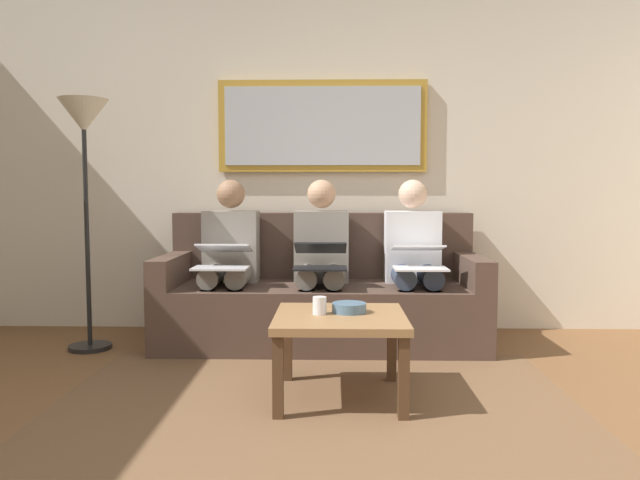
% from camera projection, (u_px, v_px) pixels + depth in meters
% --- Properties ---
extents(wall_rear, '(6.00, 0.12, 2.60)m').
position_uv_depth(wall_rear, '(323.00, 160.00, 4.72)').
color(wall_rear, beige).
rests_on(wall_rear, ground_plane).
extents(area_rug, '(2.60, 1.80, 0.01)m').
position_uv_depth(area_rug, '(316.00, 401.00, 3.08)').
color(area_rug, brown).
rests_on(area_rug, ground_plane).
extents(couch, '(2.20, 0.90, 0.90)m').
position_uv_depth(couch, '(321.00, 297.00, 4.32)').
color(couch, '#4C382D').
rests_on(couch, ground_plane).
extents(framed_mirror, '(1.57, 0.05, 0.69)m').
position_uv_depth(framed_mirror, '(322.00, 126.00, 4.61)').
color(framed_mirror, '#B7892D').
extents(coffee_table, '(0.66, 0.66, 0.43)m').
position_uv_depth(coffee_table, '(340.00, 326.00, 3.09)').
color(coffee_table, olive).
rests_on(coffee_table, ground_plane).
extents(cup, '(0.07, 0.07, 0.09)m').
position_uv_depth(cup, '(320.00, 306.00, 3.09)').
color(cup, silver).
rests_on(cup, coffee_table).
extents(bowl, '(0.18, 0.18, 0.05)m').
position_uv_depth(bowl, '(349.00, 308.00, 3.14)').
color(bowl, slate).
rests_on(bowl, coffee_table).
extents(person_left, '(0.38, 0.58, 1.14)m').
position_uv_depth(person_left, '(414.00, 257.00, 4.21)').
color(person_left, silver).
rests_on(person_left, couch).
extents(laptop_white, '(0.34, 0.37, 0.15)m').
position_uv_depth(laptop_white, '(419.00, 257.00, 3.97)').
color(laptop_white, white).
extents(person_middle, '(0.38, 0.58, 1.14)m').
position_uv_depth(person_middle, '(321.00, 256.00, 4.22)').
color(person_middle, gray).
rests_on(person_middle, couch).
extents(laptop_black, '(0.34, 0.39, 0.17)m').
position_uv_depth(laptop_black, '(320.00, 257.00, 3.99)').
color(laptop_black, black).
extents(person_right, '(0.38, 0.58, 1.14)m').
position_uv_depth(person_right, '(229.00, 256.00, 4.24)').
color(person_right, gray).
rests_on(person_right, couch).
extents(laptop_silver, '(0.35, 0.37, 0.16)m').
position_uv_depth(laptop_silver, '(223.00, 257.00, 4.00)').
color(laptop_silver, silver).
extents(standing_lamp, '(0.32, 0.32, 1.66)m').
position_uv_depth(standing_lamp, '(84.00, 143.00, 4.00)').
color(standing_lamp, black).
rests_on(standing_lamp, ground_plane).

